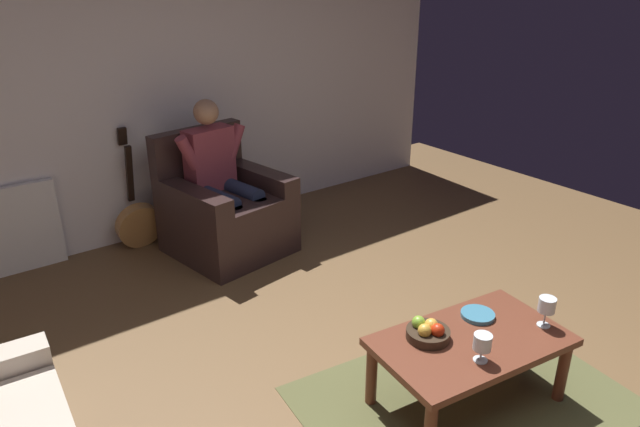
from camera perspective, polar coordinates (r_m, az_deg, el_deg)
ground_plane at (r=3.22m, az=11.46°, el=-19.40°), size 7.37×7.37×0.00m
wall_back at (r=5.02m, az=-15.01°, el=13.32°), size 5.78×0.06×2.73m
rug at (r=3.36m, az=14.01°, el=-17.36°), size 1.83×1.39×0.01m
armchair at (r=4.74m, az=-9.39°, el=0.15°), size 0.94×0.96×0.97m
person_seated at (r=4.64m, az=-9.80°, el=3.89°), size 0.65×0.65×1.22m
coffee_table at (r=3.16m, az=14.60°, el=-12.66°), size 1.06×0.70×0.40m
guitar at (r=5.00m, az=-17.41°, el=-0.73°), size 0.38×0.25×0.99m
radiator at (r=4.90m, az=-27.30°, el=-1.31°), size 0.55×0.06×0.68m
wine_glass_near at (r=3.28m, az=21.42°, el=-8.52°), size 0.09×0.09×0.17m
wine_glass_far at (r=2.93m, az=15.69°, el=-12.23°), size 0.09×0.09×0.15m
fruit_bowl at (r=3.06m, az=10.58°, el=-11.36°), size 0.22×0.22×0.11m
decorative_dish at (r=3.30m, az=15.27°, el=-9.60°), size 0.18×0.18×0.02m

